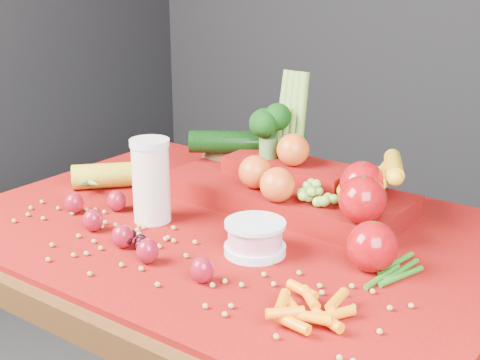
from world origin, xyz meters
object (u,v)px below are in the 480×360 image
Objects in this scene: milk_glass at (151,178)px; yogurt_bowl at (255,236)px; produce_mound at (298,181)px; table at (234,275)px.

milk_glass is 0.26m from yogurt_bowl.
milk_glass is at bearing -131.53° from produce_mound.
yogurt_bowl is 0.24m from produce_mound.
produce_mound is at bearing 48.47° from milk_glass.
table is at bearing 143.02° from yogurt_bowl.
table is 10.01× the size of yogurt_bowl.
table is at bearing -109.18° from produce_mound.
milk_glass is 0.30m from produce_mound.
yogurt_bowl reaches higher than table.
produce_mound is (0.20, 0.22, -0.03)m from milk_glass.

